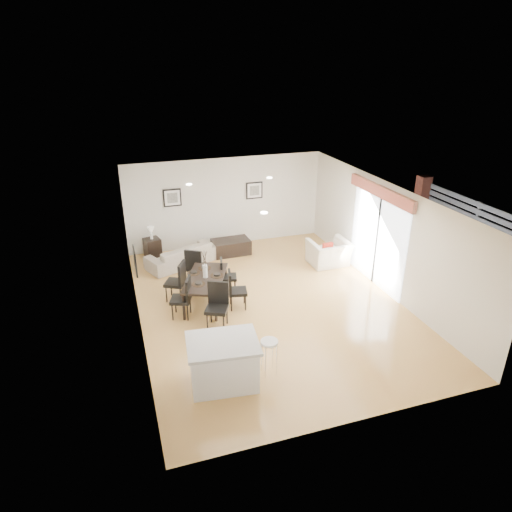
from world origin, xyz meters
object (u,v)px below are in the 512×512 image
object	(u,v)px
armchair	(329,253)
dining_chair_wnear	(184,295)
coffee_table	(231,247)
bar_stool	(269,346)
sofa	(182,255)
dining_chair_head	(218,302)
dining_chair_efar	(225,274)
dining_chair_foot	(195,265)
dining_chair_enear	(234,288)
dining_chair_wfar	(178,279)
dining_table	(206,280)
side_table	(153,248)
kitchen_island	(223,362)

from	to	relation	value
armchair	dining_chair_wnear	xyz separation A→B (m)	(-4.34, -1.54, 0.19)
coffee_table	bar_stool	bearing A→B (deg)	-100.14
sofa	dining_chair_head	bearing A→B (deg)	70.95
sofa	armchair	world-z (taller)	armchair
dining_chair_efar	dining_chair_foot	world-z (taller)	dining_chair_foot
dining_chair_enear	dining_chair_efar	distance (m)	0.83
dining_chair_wfar	coffee_table	size ratio (longest dim) A/B	0.91
dining_chair_wnear	dining_chair_efar	distance (m)	1.47
dining_table	dining_chair_wnear	distance (m)	0.74
dining_chair_foot	side_table	size ratio (longest dim) A/B	1.76
sofa	kitchen_island	size ratio (longest dim) A/B	1.49
sofa	dining_chair_wnear	bearing A→B (deg)	59.06
dining_chair_efar	dining_chair_head	size ratio (longest dim) A/B	0.86
kitchen_island	bar_stool	distance (m)	0.88
dining_chair_head	dining_chair_foot	bearing A→B (deg)	118.28
armchair	kitchen_island	xyz separation A→B (m)	(-4.08, -4.01, 0.09)
sofa	dining_table	world-z (taller)	dining_table
dining_chair_efar	kitchen_island	distance (m)	3.48
armchair	side_table	bearing A→B (deg)	-24.80
dining_chair_wfar	dining_chair_efar	size ratio (longest dim) A/B	1.13
sofa	dining_table	bearing A→B (deg)	71.58
armchair	dining_chair_wnear	size ratio (longest dim) A/B	1.11
side_table	dining_table	bearing A→B (deg)	-74.05
dining_chair_efar	kitchen_island	bearing A→B (deg)	177.65
dining_table	coffee_table	bearing A→B (deg)	86.30
dining_chair_efar	dining_chair_wnear	bearing A→B (deg)	139.54
armchair	coffee_table	distance (m)	2.90
dining_chair_head	side_table	xyz separation A→B (m)	(-0.94, 4.19, -0.29)
bar_stool	dining_chair_foot	bearing A→B (deg)	98.54
dining_table	dining_chair_wfar	distance (m)	0.70
coffee_table	bar_stool	distance (m)	5.67
dining_chair_efar	armchair	bearing A→B (deg)	-65.34
dining_chair_foot	bar_stool	xyz separation A→B (m)	(0.59, -3.96, 0.06)
armchair	dining_chair_efar	size ratio (longest dim) A/B	1.24
kitchen_island	bar_stool	xyz separation A→B (m)	(0.87, 0.00, 0.17)
dining_table	side_table	bearing A→B (deg)	128.67
dining_chair_enear	dining_chair_head	size ratio (longest dim) A/B	0.91
coffee_table	dining_chair_wfar	bearing A→B (deg)	-131.97
sofa	side_table	distance (m)	1.08
armchair	bar_stool	distance (m)	5.14
dining_chair_wfar	dining_chair_efar	distance (m)	1.18
dining_chair_wfar	kitchen_island	xyz separation A→B (m)	(0.27, -3.30, -0.11)
armchair	dining_chair_wnear	distance (m)	4.61
dining_table	dining_chair_efar	distance (m)	0.74
sofa	dining_chair_head	world-z (taller)	dining_chair_head
dining_chair_foot	kitchen_island	world-z (taller)	dining_chair_foot
dining_chair_enear	bar_stool	bearing A→B (deg)	-169.61
sofa	bar_stool	world-z (taller)	bar_stool
dining_chair_wfar	dining_chair_efar	bearing A→B (deg)	119.76
coffee_table	side_table	size ratio (longest dim) A/B	1.92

